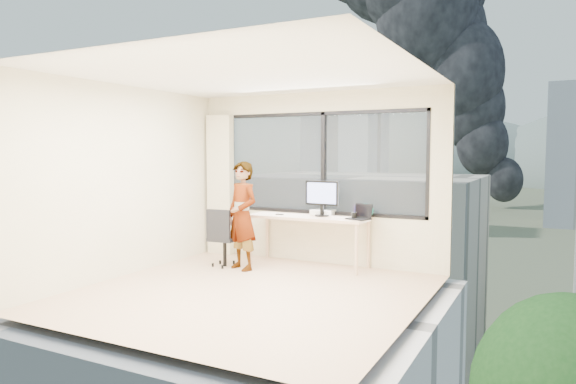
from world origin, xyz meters
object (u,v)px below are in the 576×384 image
Objects in this scene: monitor at (322,198)px; laptop at (358,212)px; person at (242,216)px; desk at (308,241)px; game_console at (323,212)px; chair at (225,237)px; handbag at (365,210)px.

monitor reaches higher than laptop.
desk is at bearing 60.92° from person.
person is (-0.75, -0.65, 0.41)m from desk.
person is at bearing -127.09° from game_console.
person is 4.78× the size of laptop.
desk is at bearing 24.58° from chair.
laptop reaches higher than game_console.
person is 1.20m from monitor.
game_console is at bearing 165.99° from handbag.
desk is at bearing -113.33° from game_console.
laptop is (0.66, -0.29, 0.06)m from game_console.
game_console is 0.96× the size of laptop.
chair is 2.01m from laptop.
laptop is at bearing 40.72° from person.
handbag is (1.89, 0.82, 0.41)m from chair.
laptop is at bearing -4.37° from desk.
laptop is at bearing 11.69° from chair.
laptop is 1.25× the size of handbag.
chair is 0.57× the size of person.
monitor reaches higher than handbag.
desk is 1.15× the size of person.
laptop is at bearing -7.51° from monitor.
handbag is at bearing 15.79° from desk.
chair is at bearing -151.28° from desk.
desk is 5.75× the size of game_console.
desk is at bearing -157.75° from monitor.
desk is 0.49m from game_console.
monitor is at bearing 23.12° from chair.
laptop is at bearing -104.03° from handbag.
monitor reaches higher than desk.
monitor is at bearing -170.15° from laptop.
desk is at bearing -163.01° from laptop.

